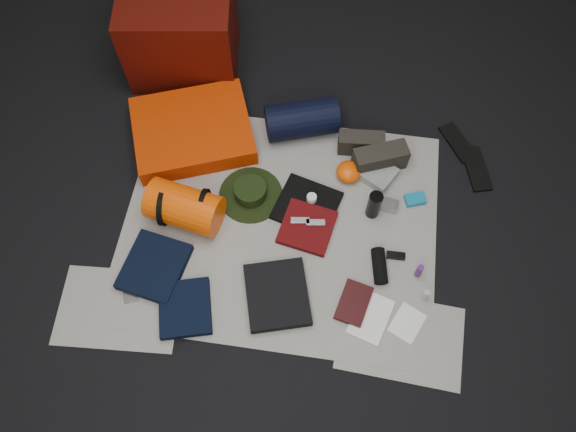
# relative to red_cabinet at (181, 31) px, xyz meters

# --- Properties ---
(floor) EXTENTS (4.50, 4.50, 0.02)m
(floor) POSITION_rel_red_cabinet_xyz_m (0.71, -1.00, -0.26)
(floor) COLOR black
(floor) RESTS_ON ground
(newspaper_mat) EXTENTS (1.60, 1.30, 0.01)m
(newspaper_mat) POSITION_rel_red_cabinet_xyz_m (0.71, -1.00, -0.25)
(newspaper_mat) COLOR #AFABA1
(newspaper_mat) RESTS_ON floor
(newspaper_sheet_front_left) EXTENTS (0.61, 0.44, 0.00)m
(newspaper_sheet_front_left) POSITION_rel_red_cabinet_xyz_m (0.01, -1.55, -0.25)
(newspaper_sheet_front_left) COLOR #AFABA1
(newspaper_sheet_front_left) RESTS_ON floor
(newspaper_sheet_front_right) EXTENTS (0.60, 0.43, 0.00)m
(newspaper_sheet_front_right) POSITION_rel_red_cabinet_xyz_m (1.36, -1.50, -0.25)
(newspaper_sheet_front_right) COLOR #AFABA1
(newspaper_sheet_front_right) RESTS_ON floor
(red_cabinet) EXTENTS (0.67, 0.58, 0.50)m
(red_cabinet) POSITION_rel_red_cabinet_xyz_m (0.00, 0.00, 0.00)
(red_cabinet) COLOR #460A05
(red_cabinet) RESTS_ON floor
(sleeping_pad) EXTENTS (0.77, 0.71, 0.11)m
(sleeping_pad) POSITION_rel_red_cabinet_xyz_m (0.16, -0.53, -0.19)
(sleeping_pad) COLOR red
(sleeping_pad) RESTS_ON newspaper_mat
(stuff_sack) EXTENTS (0.40, 0.28, 0.22)m
(stuff_sack) POSITION_rel_red_cabinet_xyz_m (0.24, -1.03, -0.14)
(stuff_sack) COLOR #E54803
(stuff_sack) RESTS_ON newspaper_mat
(sack_strap_left) EXTENTS (0.02, 0.22, 0.22)m
(sack_strap_left) POSITION_rel_red_cabinet_xyz_m (0.14, -1.03, -0.14)
(sack_strap_left) COLOR black
(sack_strap_left) RESTS_ON newspaper_mat
(sack_strap_right) EXTENTS (0.03, 0.22, 0.22)m
(sack_strap_right) POSITION_rel_red_cabinet_xyz_m (0.34, -1.03, -0.14)
(sack_strap_right) COLOR black
(sack_strap_right) RESTS_ON newspaper_mat
(navy_duffel) EXTENTS (0.44, 0.32, 0.20)m
(navy_duffel) POSITION_rel_red_cabinet_xyz_m (0.75, -0.40, -0.14)
(navy_duffel) COLOR black
(navy_duffel) RESTS_ON newspaper_mat
(boonie_brim) EXTENTS (0.36, 0.36, 0.01)m
(boonie_brim) POSITION_rel_red_cabinet_xyz_m (0.54, -0.85, -0.24)
(boonie_brim) COLOR black
(boonie_brim) RESTS_ON newspaper_mat
(boonie_crown) EXTENTS (0.17, 0.17, 0.07)m
(boonie_crown) POSITION_rel_red_cabinet_xyz_m (0.54, -0.85, -0.20)
(boonie_crown) COLOR black
(boonie_crown) RESTS_ON boonie_brim
(hiking_boot_left) EXTENTS (0.25, 0.11, 0.12)m
(hiking_boot_left) POSITION_rel_red_cabinet_xyz_m (1.08, -0.48, -0.18)
(hiking_boot_left) COLOR #2A2720
(hiking_boot_left) RESTS_ON newspaper_mat
(hiking_boot_right) EXTENTS (0.30, 0.21, 0.14)m
(hiking_boot_right) POSITION_rel_red_cabinet_xyz_m (1.19, -0.57, -0.17)
(hiking_boot_right) COLOR #2A2720
(hiking_boot_right) RESTS_ON newspaper_mat
(flip_flop_left) EXTENTS (0.22, 0.27, 0.01)m
(flip_flop_left) POSITION_rel_red_cabinet_xyz_m (1.62, -0.36, -0.24)
(flip_flop_left) COLOR black
(flip_flop_left) RESTS_ON floor
(flip_flop_right) EXTENTS (0.17, 0.30, 0.02)m
(flip_flop_right) POSITION_rel_red_cabinet_xyz_m (1.72, -0.52, -0.24)
(flip_flop_right) COLOR black
(flip_flop_right) RESTS_ON floor
(trousers_navy_a) EXTENTS (0.33, 0.37, 0.05)m
(trousers_navy_a) POSITION_rel_red_cabinet_xyz_m (0.14, -1.33, -0.22)
(trousers_navy_a) COLOR black
(trousers_navy_a) RESTS_ON newspaper_mat
(trousers_navy_b) EXTENTS (0.31, 0.33, 0.04)m
(trousers_navy_b) POSITION_rel_red_cabinet_xyz_m (0.34, -1.51, -0.22)
(trousers_navy_b) COLOR black
(trousers_navy_b) RESTS_ON newspaper_mat
(trousers_charcoal) EXTENTS (0.37, 0.40, 0.05)m
(trousers_charcoal) POSITION_rel_red_cabinet_xyz_m (0.76, -1.39, -0.22)
(trousers_charcoal) COLOR black
(trousers_charcoal) RESTS_ON newspaper_mat
(black_tshirt) EXTENTS (0.37, 0.35, 0.03)m
(black_tshirt) POSITION_rel_red_cabinet_xyz_m (0.84, -0.88, -0.23)
(black_tshirt) COLOR black
(black_tshirt) RESTS_ON newspaper_mat
(red_shirt) EXTENTS (0.30, 0.30, 0.03)m
(red_shirt) POSITION_rel_red_cabinet_xyz_m (0.86, -1.01, -0.23)
(red_shirt) COLOR #51080A
(red_shirt) RESTS_ON newspaper_mat
(orange_stuff_sack) EXTENTS (0.16, 0.16, 0.09)m
(orange_stuff_sack) POSITION_rel_red_cabinet_xyz_m (1.03, -0.66, -0.20)
(orange_stuff_sack) COLOR #E54803
(orange_stuff_sack) RESTS_ON newspaper_mat
(first_aid_pouch) EXTENTS (0.27, 0.25, 0.05)m
(first_aid_pouch) POSITION_rel_red_cabinet_xyz_m (1.17, -0.63, -0.22)
(first_aid_pouch) COLOR gray
(first_aid_pouch) RESTS_ON newspaper_mat
(water_bottle) EXTENTS (0.09, 0.09, 0.18)m
(water_bottle) POSITION_rel_red_cabinet_xyz_m (1.18, -0.87, -0.16)
(water_bottle) COLOR black
(water_bottle) RESTS_ON newspaper_mat
(speaker) EXTENTS (0.10, 0.19, 0.07)m
(speaker) POSITION_rel_red_cabinet_xyz_m (1.24, -1.17, -0.21)
(speaker) COLOR black
(speaker) RESTS_ON newspaper_mat
(compact_camera) EXTENTS (0.12, 0.08, 0.04)m
(compact_camera) POSITION_rel_red_cabinet_xyz_m (1.25, -0.82, -0.22)
(compact_camera) COLOR #ABABB0
(compact_camera) RESTS_ON newspaper_mat
(cyan_case) EXTENTS (0.12, 0.10, 0.03)m
(cyan_case) POSITION_rel_red_cabinet_xyz_m (1.40, -0.76, -0.23)
(cyan_case) COLOR #1074A0
(cyan_case) RESTS_ON newspaper_mat
(toiletry_purple) EXTENTS (0.03, 0.03, 0.10)m
(toiletry_purple) POSITION_rel_red_cabinet_xyz_m (1.43, -1.18, -0.20)
(toiletry_purple) COLOR #4D226E
(toiletry_purple) RESTS_ON newspaper_mat
(toiletry_clear) EXTENTS (0.03, 0.03, 0.08)m
(toiletry_clear) POSITION_rel_red_cabinet_xyz_m (1.46, -1.29, -0.20)
(toiletry_clear) COLOR #A6AAA6
(toiletry_clear) RESTS_ON newspaper_mat
(paperback_book) EXTENTS (0.18, 0.24, 0.03)m
(paperback_book) POSITION_rel_red_cabinet_xyz_m (1.13, -1.37, -0.23)
(paperback_book) COLOR black
(paperback_book) RESTS_ON newspaper_mat
(map_booklet) EXTENTS (0.22, 0.27, 0.01)m
(map_booklet) POSITION_rel_red_cabinet_xyz_m (1.22, -1.43, -0.24)
(map_booklet) COLOR white
(map_booklet) RESTS_ON newspaper_mat
(map_printout) EXTENTS (0.19, 0.21, 0.01)m
(map_printout) POSITION_rel_red_cabinet_xyz_m (1.39, -1.43, -0.24)
(map_printout) COLOR white
(map_printout) RESTS_ON newspaper_mat
(sunglasses) EXTENTS (0.09, 0.04, 0.02)m
(sunglasses) POSITION_rel_red_cabinet_xyz_m (1.32, -1.09, -0.23)
(sunglasses) COLOR black
(sunglasses) RESTS_ON newspaper_mat
(key_cluster) EXTENTS (0.09, 0.09, 0.01)m
(key_cluster) POSITION_rel_red_cabinet_xyz_m (0.06, -1.49, -0.24)
(key_cluster) COLOR #ABABB0
(key_cluster) RESTS_ON newspaper_mat
(tape_roll) EXTENTS (0.05, 0.05, 0.04)m
(tape_roll) POSITION_rel_red_cabinet_xyz_m (0.86, -0.85, -0.20)
(tape_roll) COLOR silver
(tape_roll) RESTS_ON black_tshirt
(energy_bar_a) EXTENTS (0.10, 0.05, 0.01)m
(energy_bar_a) POSITION_rel_red_cabinet_xyz_m (0.82, -0.99, -0.20)
(energy_bar_a) COLOR #ABABB0
(energy_bar_a) RESTS_ON red_shirt
(energy_bar_b) EXTENTS (0.10, 0.05, 0.01)m
(energy_bar_b) POSITION_rel_red_cabinet_xyz_m (0.90, -0.99, -0.20)
(energy_bar_b) COLOR #ABABB0
(energy_bar_b) RESTS_ON red_shirt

